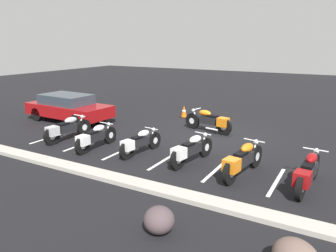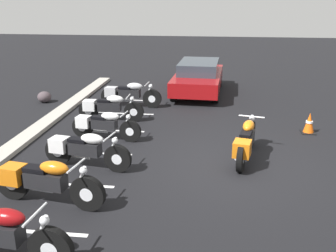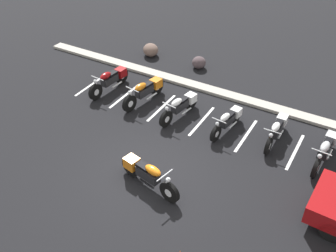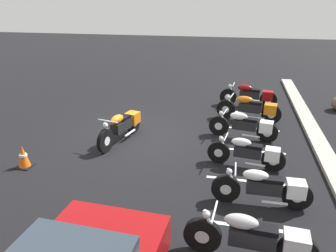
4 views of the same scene
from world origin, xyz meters
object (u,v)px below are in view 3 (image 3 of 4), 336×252
at_px(parked_bike_5, 325,149).
at_px(landscape_rock_1, 199,62).
at_px(parked_bike_1, 146,91).
at_px(landscape_rock_0, 151,50).
at_px(motorcycle_orange_featured, 147,173).
at_px(parked_bike_2, 181,106).
at_px(parked_bike_3, 228,120).
at_px(parked_bike_0, 111,79).
at_px(parked_bike_4, 277,129).

bearing_deg(parked_bike_5, landscape_rock_1, -115.88).
xyz_separation_m(parked_bike_1, landscape_rock_0, (-2.00, 3.54, -0.19)).
height_order(motorcycle_orange_featured, landscape_rock_1, motorcycle_orange_featured).
height_order(parked_bike_1, landscape_rock_0, parked_bike_1).
relative_size(parked_bike_2, parked_bike_5, 0.97).
height_order(motorcycle_orange_featured, parked_bike_2, motorcycle_orange_featured).
xyz_separation_m(parked_bike_5, landscape_rock_0, (-9.00, 3.63, -0.17)).
bearing_deg(motorcycle_orange_featured, landscape_rock_1, 117.12).
bearing_deg(landscape_rock_0, parked_bike_3, -33.19).
relative_size(parked_bike_5, landscape_rock_0, 2.58).
bearing_deg(landscape_rock_0, motorcycle_orange_featured, -58.51).
distance_m(parked_bike_2, landscape_rock_1, 3.96).
distance_m(motorcycle_orange_featured, landscape_rock_1, 7.84).
xyz_separation_m(motorcycle_orange_featured, parked_bike_0, (-4.34, 4.00, -0.00)).
height_order(parked_bike_0, parked_bike_2, parked_bike_0).
height_order(motorcycle_orange_featured, landscape_rock_0, motorcycle_orange_featured).
height_order(motorcycle_orange_featured, parked_bike_5, motorcycle_orange_featured).
relative_size(motorcycle_orange_featured, parked_bike_4, 1.09).
distance_m(parked_bike_2, parked_bike_4, 3.61).
relative_size(parked_bike_4, landscape_rock_0, 2.44).
relative_size(parked_bike_1, landscape_rock_1, 3.47).
bearing_deg(landscape_rock_1, parked_bike_0, -123.05).
relative_size(parked_bike_4, landscape_rock_1, 3.17).
xyz_separation_m(motorcycle_orange_featured, parked_bike_1, (-2.61, 3.99, -0.00)).
xyz_separation_m(parked_bike_4, landscape_rock_1, (-4.71, 3.40, -0.17)).
distance_m(motorcycle_orange_featured, parked_bike_3, 3.98).
relative_size(motorcycle_orange_featured, parked_bike_0, 0.99).
xyz_separation_m(parked_bike_4, parked_bike_5, (1.70, -0.28, 0.03)).
relative_size(motorcycle_orange_featured, parked_bike_2, 1.06).
xyz_separation_m(motorcycle_orange_featured, landscape_rock_0, (-4.61, 7.52, -0.19)).
xyz_separation_m(parked_bike_3, parked_bike_5, (3.40, 0.04, 0.04)).
relative_size(parked_bike_4, parked_bike_5, 0.94).
distance_m(parked_bike_4, parked_bike_5, 1.72).
bearing_deg(parked_bike_4, landscape_rock_0, -115.03).
bearing_deg(landscape_rock_1, motorcycle_orange_featured, -75.04).
distance_m(parked_bike_5, landscape_rock_0, 9.71).
bearing_deg(parked_bike_0, parked_bike_5, 94.19).
distance_m(parked_bike_0, parked_bike_2, 3.46).
bearing_deg(parked_bike_5, parked_bike_4, -95.33).
xyz_separation_m(parked_bike_1, parked_bike_3, (3.61, -0.13, -0.06)).
bearing_deg(landscape_rock_1, parked_bike_4, -35.79).
xyz_separation_m(parked_bike_0, parked_bike_5, (8.74, -0.11, -0.02)).
bearing_deg(parked_bike_5, landscape_rock_0, -108.02).
height_order(motorcycle_orange_featured, parked_bike_4, motorcycle_orange_featured).
distance_m(parked_bike_2, parked_bike_3, 1.89).
bearing_deg(landscape_rock_0, parked_bike_5, -21.96).
distance_m(parked_bike_5, landscape_rock_1, 7.40).
bearing_deg(parked_bike_1, parked_bike_3, 96.85).
relative_size(parked_bike_1, parked_bike_5, 1.03).
height_order(parked_bike_4, landscape_rock_0, parked_bike_4).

